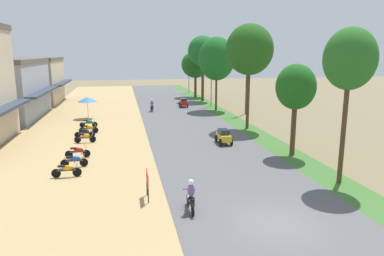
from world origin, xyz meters
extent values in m
plane|color=#7A6B4C|center=(0.00, 0.00, 0.00)|extent=(180.00, 180.00, 0.00)
cube|color=#565659|center=(0.00, 0.00, 0.04)|extent=(9.00, 140.00, 0.08)
cube|color=tan|center=(-10.50, 0.00, 0.03)|extent=(12.00, 140.00, 0.06)
cube|color=#2D3847|center=(-16.07, 16.92, 3.08)|extent=(1.20, 12.82, 0.25)
cube|color=#999EA8|center=(-20.00, 31.27, 3.20)|extent=(7.23, 13.63, 6.40)
cube|color=#2D3847|center=(-15.79, 31.27, 3.08)|extent=(1.20, 13.63, 0.25)
cube|color=#59514C|center=(-20.00, 31.27, 6.65)|extent=(7.43, 13.83, 0.50)
cube|color=#C6B299|center=(-20.00, 44.09, 3.20)|extent=(7.69, 10.98, 6.40)
cube|color=#2D3847|center=(-15.55, 44.09, 3.08)|extent=(1.20, 10.98, 0.25)
cube|color=#59514C|center=(-20.00, 44.09, 6.65)|extent=(7.89, 11.18, 0.50)
cylinder|color=black|center=(-9.53, 8.28, 0.34)|extent=(0.56, 0.06, 0.56)
cylinder|color=black|center=(-10.77, 8.28, 0.34)|extent=(0.56, 0.06, 0.56)
cube|color=#333338|center=(-10.15, 8.28, 0.52)|extent=(1.12, 0.12, 0.12)
ellipsoid|color=orange|center=(-10.07, 8.28, 0.66)|extent=(0.64, 0.28, 0.32)
cube|color=black|center=(-10.43, 8.28, 0.78)|extent=(0.44, 0.20, 0.10)
cylinder|color=#A5A8AD|center=(-9.59, 8.28, 0.61)|extent=(0.26, 0.05, 0.68)
cylinder|color=black|center=(-9.65, 8.28, 0.98)|extent=(0.04, 0.54, 0.04)
cylinder|color=black|center=(-9.32, 10.26, 0.34)|extent=(0.56, 0.06, 0.56)
cylinder|color=black|center=(-10.56, 10.26, 0.34)|extent=(0.56, 0.06, 0.56)
cube|color=#333338|center=(-9.94, 10.26, 0.52)|extent=(1.12, 0.12, 0.12)
ellipsoid|color=#1E4CA5|center=(-9.86, 10.26, 0.66)|extent=(0.64, 0.28, 0.32)
cube|color=black|center=(-10.22, 10.26, 0.78)|extent=(0.44, 0.20, 0.10)
cylinder|color=#A5A8AD|center=(-9.38, 10.26, 0.61)|extent=(0.26, 0.05, 0.68)
cylinder|color=black|center=(-9.44, 10.26, 0.98)|extent=(0.04, 0.54, 0.04)
cylinder|color=black|center=(-9.35, 12.49, 0.34)|extent=(0.56, 0.06, 0.56)
cylinder|color=black|center=(-10.59, 12.49, 0.34)|extent=(0.56, 0.06, 0.56)
cube|color=#333338|center=(-9.97, 12.49, 0.52)|extent=(1.12, 0.12, 0.12)
ellipsoid|color=red|center=(-9.89, 12.49, 0.66)|extent=(0.64, 0.28, 0.32)
cube|color=black|center=(-10.25, 12.49, 0.78)|extent=(0.44, 0.20, 0.10)
cylinder|color=#A5A8AD|center=(-9.41, 12.49, 0.61)|extent=(0.26, 0.05, 0.68)
cylinder|color=black|center=(-9.47, 12.49, 0.98)|extent=(0.04, 0.54, 0.04)
cylinder|color=black|center=(-9.26, 17.00, 0.34)|extent=(0.56, 0.06, 0.56)
cylinder|color=black|center=(-10.50, 17.00, 0.34)|extent=(0.56, 0.06, 0.56)
cube|color=#333338|center=(-9.88, 17.00, 0.52)|extent=(1.12, 0.12, 0.12)
ellipsoid|color=orange|center=(-9.80, 17.00, 0.66)|extent=(0.64, 0.28, 0.32)
cube|color=black|center=(-10.16, 17.00, 0.78)|extent=(0.44, 0.20, 0.10)
cylinder|color=#A5A8AD|center=(-9.32, 17.00, 0.61)|extent=(0.26, 0.05, 0.68)
cylinder|color=black|center=(-9.38, 17.00, 0.98)|extent=(0.04, 0.54, 0.04)
cylinder|color=black|center=(-9.47, 18.92, 0.34)|extent=(0.56, 0.06, 0.56)
cylinder|color=black|center=(-10.71, 18.92, 0.34)|extent=(0.56, 0.06, 0.56)
cube|color=#333338|center=(-10.09, 18.92, 0.52)|extent=(1.12, 0.12, 0.12)
ellipsoid|color=black|center=(-10.01, 18.92, 0.66)|extent=(0.64, 0.28, 0.32)
cube|color=black|center=(-10.37, 18.92, 0.78)|extent=(0.44, 0.20, 0.10)
cylinder|color=#A5A8AD|center=(-9.53, 18.92, 0.61)|extent=(0.26, 0.05, 0.68)
cylinder|color=black|center=(-9.59, 18.92, 0.98)|extent=(0.04, 0.54, 0.04)
cylinder|color=black|center=(-9.27, 20.69, 0.34)|extent=(0.56, 0.06, 0.56)
cylinder|color=black|center=(-10.51, 20.69, 0.34)|extent=(0.56, 0.06, 0.56)
cube|color=#333338|center=(-9.89, 20.69, 0.52)|extent=(1.12, 0.12, 0.12)
ellipsoid|color=orange|center=(-9.81, 20.69, 0.66)|extent=(0.64, 0.28, 0.32)
cube|color=black|center=(-10.17, 20.69, 0.78)|extent=(0.44, 0.20, 0.10)
cylinder|color=#A5A8AD|center=(-9.33, 20.69, 0.61)|extent=(0.26, 0.05, 0.68)
cylinder|color=black|center=(-9.39, 20.69, 0.98)|extent=(0.04, 0.54, 0.04)
cylinder|color=black|center=(-9.54, 23.53, 0.34)|extent=(0.56, 0.06, 0.56)
cylinder|color=black|center=(-10.78, 23.53, 0.34)|extent=(0.56, 0.06, 0.56)
cube|color=#333338|center=(-10.16, 23.53, 0.52)|extent=(1.12, 0.12, 0.12)
ellipsoid|color=#14722D|center=(-10.08, 23.53, 0.66)|extent=(0.64, 0.28, 0.32)
cube|color=black|center=(-10.44, 23.53, 0.78)|extent=(0.44, 0.20, 0.10)
cylinder|color=#A5A8AD|center=(-9.60, 23.53, 0.61)|extent=(0.26, 0.05, 0.68)
cylinder|color=black|center=(-9.66, 23.53, 0.98)|extent=(0.04, 0.54, 0.04)
cylinder|color=#262628|center=(-5.47, 3.44, 0.46)|extent=(0.06, 0.06, 0.80)
cylinder|color=#262628|center=(-5.47, 4.44, 0.46)|extent=(0.06, 0.06, 0.80)
cube|color=red|center=(-5.47, 3.94, 1.21)|extent=(0.04, 1.30, 0.70)
cylinder|color=#99999E|center=(-10.65, 28.84, 1.11)|extent=(0.05, 0.05, 2.10)
cone|color=#3372BF|center=(-10.65, 28.84, 2.31)|extent=(2.20, 2.20, 0.55)
cylinder|color=#4C351E|center=(5.82, 4.22, 3.19)|extent=(0.28, 0.28, 6.26)
ellipsoid|color=#256421|center=(5.82, 4.22, 7.27)|extent=(2.88, 2.88, 3.46)
cylinder|color=#4C351E|center=(5.76, 10.18, 2.17)|extent=(0.37, 0.37, 4.21)
ellipsoid|color=#1B5818|center=(5.76, 10.18, 5.18)|extent=(2.90, 2.90, 3.30)
cylinder|color=#4C351E|center=(5.69, 19.95, 3.30)|extent=(0.31, 0.31, 6.48)
ellipsoid|color=#1F5418|center=(5.69, 19.95, 7.90)|extent=(4.63, 4.63, 4.93)
cylinder|color=#4C351E|center=(5.59, 31.98, 2.67)|extent=(0.27, 0.27, 5.22)
ellipsoid|color=#1A5F21|center=(5.59, 31.98, 6.83)|extent=(4.74, 4.74, 5.63)
cylinder|color=#4C351E|center=(5.89, 41.52, 3.31)|extent=(0.43, 0.43, 6.51)
ellipsoid|color=#1B6025|center=(5.89, 41.52, 7.86)|extent=(4.65, 4.65, 4.71)
cylinder|color=#4C351E|center=(5.76, 46.64, 2.22)|extent=(0.41, 0.41, 4.32)
ellipsoid|color=#1A521A|center=(5.76, 46.64, 5.61)|extent=(4.78, 4.78, 4.47)
cylinder|color=gray|center=(5.80, 35.53, 3.87)|extent=(0.16, 0.16, 7.63)
cylinder|color=gray|center=(5.10, 35.53, 7.54)|extent=(1.40, 0.08, 0.08)
ellipsoid|color=silver|center=(4.40, 35.53, 7.47)|extent=(0.36, 0.20, 0.14)
cylinder|color=gray|center=(6.50, 35.53, 7.54)|extent=(1.40, 0.08, 0.08)
ellipsoid|color=silver|center=(7.20, 35.53, 7.47)|extent=(0.36, 0.20, 0.14)
cylinder|color=gray|center=(5.80, 53.06, 3.61)|extent=(0.16, 0.16, 7.11)
cylinder|color=gray|center=(5.10, 53.06, 7.02)|extent=(1.40, 0.08, 0.08)
ellipsoid|color=silver|center=(4.40, 53.06, 6.95)|extent=(0.36, 0.20, 0.14)
cylinder|color=gray|center=(6.50, 53.06, 7.02)|extent=(1.40, 0.08, 0.08)
ellipsoid|color=silver|center=(7.20, 53.06, 6.95)|extent=(0.36, 0.20, 0.14)
cylinder|color=brown|center=(8.57, 28.60, 4.95)|extent=(0.20, 0.20, 9.89)
cube|color=#473323|center=(8.57, 28.60, 9.39)|extent=(1.80, 0.10, 0.10)
cube|color=gold|center=(1.62, 14.32, 0.66)|extent=(0.84, 1.95, 0.50)
cube|color=#232B38|center=(1.62, 14.37, 1.11)|extent=(0.77, 1.10, 0.40)
cylinder|color=black|center=(2.09, 13.62, 0.38)|extent=(0.10, 0.60, 0.60)
cylinder|color=black|center=(1.15, 13.62, 0.38)|extent=(0.10, 0.60, 0.60)
cylinder|color=black|center=(2.09, 15.02, 0.38)|extent=(0.10, 0.60, 0.60)
cylinder|color=black|center=(1.15, 15.02, 0.38)|extent=(0.10, 0.60, 0.60)
cube|color=red|center=(1.76, 35.37, 0.66)|extent=(0.84, 1.95, 0.50)
cube|color=#232B38|center=(1.76, 35.42, 1.11)|extent=(0.77, 1.10, 0.40)
cylinder|color=black|center=(2.23, 34.67, 0.38)|extent=(0.10, 0.60, 0.60)
cylinder|color=black|center=(1.29, 34.67, 0.38)|extent=(0.10, 0.60, 0.60)
cylinder|color=black|center=(2.23, 36.07, 0.38)|extent=(0.10, 0.60, 0.60)
cylinder|color=black|center=(1.29, 36.07, 0.38)|extent=(0.10, 0.60, 0.60)
cylinder|color=black|center=(-3.54, 2.71, 0.36)|extent=(0.06, 0.56, 0.56)
cylinder|color=black|center=(-3.54, 1.47, 0.36)|extent=(0.06, 0.56, 0.56)
cube|color=#333338|center=(-3.54, 2.09, 0.54)|extent=(0.12, 1.12, 0.12)
ellipsoid|color=silver|center=(-3.54, 2.17, 0.68)|extent=(0.28, 0.64, 0.32)
cube|color=black|center=(-3.54, 1.81, 0.80)|extent=(0.20, 0.44, 0.10)
cylinder|color=#A5A8AD|center=(-3.54, 2.65, 0.63)|extent=(0.05, 0.26, 0.68)
cylinder|color=black|center=(-3.54, 2.59, 1.00)|extent=(0.54, 0.04, 0.04)
ellipsoid|color=#724C8C|center=(-3.54, 1.89, 1.20)|extent=(0.36, 0.28, 0.64)
sphere|color=white|center=(-3.54, 1.93, 1.60)|extent=(0.28, 0.28, 0.28)
cylinder|color=#2D2D38|center=(-3.68, 1.99, 0.56)|extent=(0.12, 0.12, 0.48)
cylinder|color=#2D2D38|center=(-3.40, 1.99, 0.56)|extent=(0.12, 0.12, 0.48)
cylinder|color=black|center=(-2.92, 33.12, 0.36)|extent=(0.06, 0.56, 0.56)
cylinder|color=black|center=(-2.92, 31.88, 0.36)|extent=(0.06, 0.56, 0.56)
cube|color=#333338|center=(-2.92, 32.50, 0.54)|extent=(0.12, 1.12, 0.12)
ellipsoid|color=#1E4CA5|center=(-2.92, 32.58, 0.68)|extent=(0.28, 0.64, 0.32)
cube|color=black|center=(-2.92, 32.22, 0.80)|extent=(0.20, 0.44, 0.10)
cylinder|color=#A5A8AD|center=(-2.92, 33.06, 0.63)|extent=(0.05, 0.26, 0.68)
cylinder|color=black|center=(-2.92, 33.00, 1.00)|extent=(0.54, 0.04, 0.04)
ellipsoid|color=#724C8C|center=(-2.92, 32.30, 1.20)|extent=(0.36, 0.28, 0.64)
sphere|color=white|center=(-2.92, 32.34, 1.60)|extent=(0.28, 0.28, 0.28)
cylinder|color=#2D2D38|center=(-3.06, 32.40, 0.56)|extent=(0.12, 0.12, 0.48)
cylinder|color=#2D2D38|center=(-2.78, 32.40, 0.56)|extent=(0.12, 0.12, 0.48)
camera|label=1|loc=(-6.53, -13.76, 7.60)|focal=33.38mm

